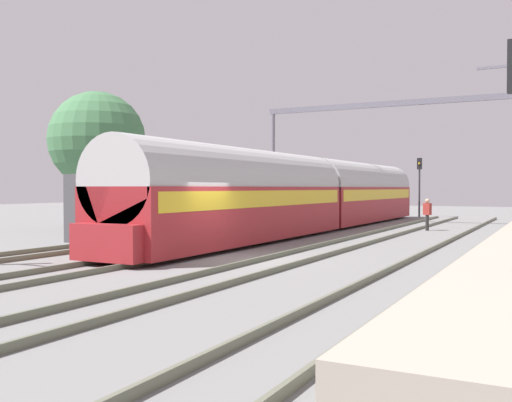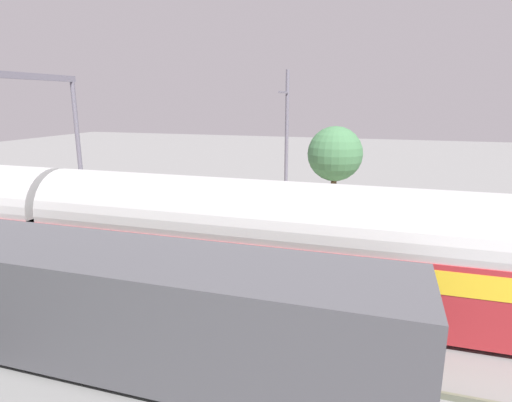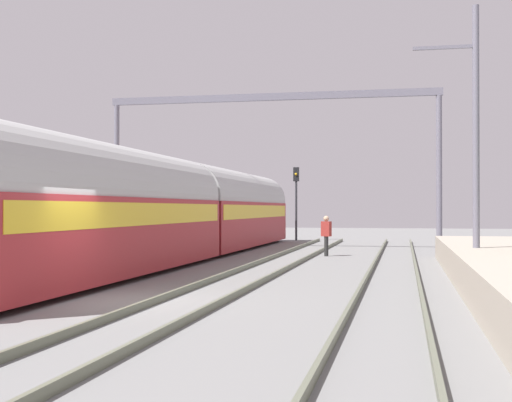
# 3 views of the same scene
# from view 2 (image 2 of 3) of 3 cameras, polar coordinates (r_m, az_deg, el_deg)

# --- Properties ---
(ground) EXTENTS (120.00, 120.00, 0.00)m
(ground) POSITION_cam_2_polar(r_m,az_deg,el_deg) (15.88, 21.66, -11.35)
(ground) COLOR slate
(track_west) EXTENTS (1.51, 60.00, 0.16)m
(track_west) POSITION_cam_2_polar(r_m,az_deg,el_deg) (13.98, 22.29, -14.56)
(track_west) COLOR #606351
(track_west) RESTS_ON ground
(track_east) EXTENTS (1.51, 60.00, 0.16)m
(track_east) POSITION_cam_2_polar(r_m,az_deg,el_deg) (17.77, 21.23, -8.36)
(track_east) COLOR #606351
(track_east) RESTS_ON ground
(track_far_east) EXTENTS (1.52, 60.00, 0.16)m
(track_far_east) POSITION_cam_2_polar(r_m,az_deg,el_deg) (21.71, 20.56, -4.38)
(track_far_east) COLOR #606351
(track_far_east) RESTS_ON ground
(platform) EXTENTS (4.40, 28.00, 0.90)m
(platform) POSITION_cam_2_polar(r_m,az_deg,el_deg) (25.25, 15.68, -0.70)
(platform) COLOR #A39989
(platform) RESTS_ON ground
(passenger_train) EXTENTS (2.93, 32.85, 3.82)m
(passenger_train) POSITION_cam_2_polar(r_m,az_deg,el_deg) (17.42, -24.68, -2.56)
(passenger_train) COLOR maroon
(passenger_train) RESTS_ON ground
(freight_car) EXTENTS (2.80, 13.00, 2.70)m
(freight_car) POSITION_cam_2_polar(r_m,az_deg,el_deg) (10.96, -14.61, -13.79)
(freight_car) COLOR #47474C
(freight_car) RESTS_ON ground
(person_crossing) EXTENTS (0.46, 0.37, 1.73)m
(person_crossing) POSITION_cam_2_polar(r_m,az_deg,el_deg) (23.44, -20.96, -0.72)
(person_crossing) COLOR #252525
(person_crossing) RESTS_ON ground
(catenary_pole_east_mid) EXTENTS (1.90, 0.20, 8.00)m
(catenary_pole_east_mid) POSITION_cam_2_polar(r_m,az_deg,el_deg) (23.79, 4.12, 7.97)
(catenary_pole_east_mid) COLOR slate
(catenary_pole_east_mid) RESTS_ON ground
(tree_east_background) EXTENTS (3.42, 3.42, 4.86)m
(tree_east_background) POSITION_cam_2_polar(r_m,az_deg,el_deg) (26.93, 10.60, 6.25)
(tree_east_background) COLOR #4C3826
(tree_east_background) RESTS_ON ground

